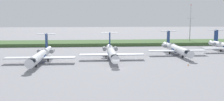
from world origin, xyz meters
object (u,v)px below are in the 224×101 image
object	(u,v)px
antenna_mast	(190,27)
safety_cone_front_marker	(188,65)
regional_jet_third	(112,52)
regional_jet_fourth	(176,48)
regional_jet_second	(41,55)

from	to	relation	value
antenna_mast	safety_cone_front_marker	world-z (taller)	antenna_mast
regional_jet_third	regional_jet_fourth	xyz separation A→B (m)	(26.37, 8.02, 0.00)
regional_jet_third	regional_jet_fourth	world-z (taller)	same
regional_jet_fourth	regional_jet_second	bearing A→B (deg)	-165.49
regional_jet_second	antenna_mast	xyz separation A→B (m)	(71.55, 52.53, 6.52)
regional_jet_second	antenna_mast	distance (m)	89.00
antenna_mast	safety_cone_front_marker	size ratio (longest dim) A/B	39.58
regional_jet_fourth	antenna_mast	size ratio (longest dim) A/B	1.42
regional_jet_fourth	safety_cone_front_marker	world-z (taller)	regional_jet_fourth
regional_jet_second	regional_jet_fourth	world-z (taller)	same
regional_jet_second	regional_jet_fourth	distance (m)	51.99
regional_jet_fourth	antenna_mast	distance (m)	45.31
regional_jet_second	safety_cone_front_marker	bearing A→B (deg)	-10.72
regional_jet_second	safety_cone_front_marker	distance (m)	47.99
regional_jet_third	regional_jet_fourth	size ratio (longest dim) A/B	1.00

